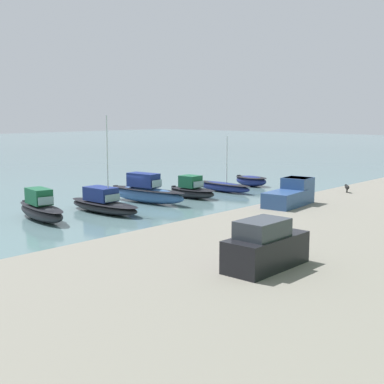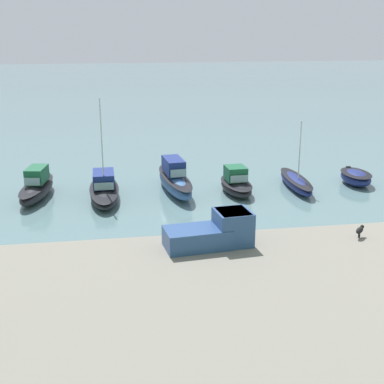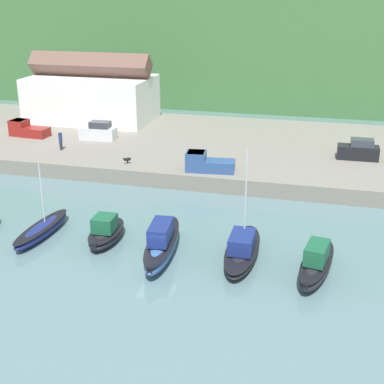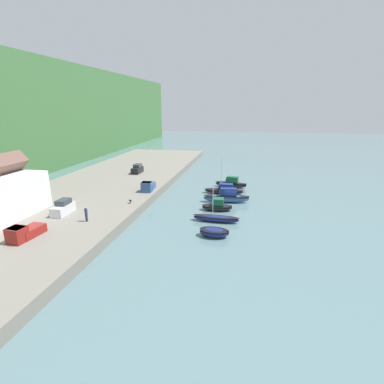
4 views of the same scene
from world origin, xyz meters
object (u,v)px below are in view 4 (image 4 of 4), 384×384
moored_boat_3 (227,197)px  moored_boat_5 (231,183)px  moored_boat_1 (216,218)px  pickup_truck_0 (24,233)px  dog_on_quay (130,201)px  parked_car_2 (137,169)px  pickup_truck_1 (148,186)px  moored_boat_4 (224,190)px  moored_boat_0 (214,232)px  parked_car_3 (63,208)px  moored_boat_2 (217,206)px  person_on_quay (86,214)px

moored_boat_3 → moored_boat_5: moored_boat_3 is taller
moored_boat_5 → moored_boat_1: bearing=-172.6°
pickup_truck_0 → dog_on_quay: (15.77, -7.34, -0.36)m
parked_car_2 → pickup_truck_1: parked_car_2 is taller
moored_boat_4 → dog_on_quay: (-14.30, 14.51, 1.27)m
moored_boat_1 → parked_car_2: 33.12m
moored_boat_5 → pickup_truck_0: size_ratio=1.50×
parked_car_2 → pickup_truck_1: bearing=117.7°
moored_boat_0 → parked_car_3: parked_car_3 is taller
moored_boat_0 → moored_boat_2: bearing=9.3°
dog_on_quay → pickup_truck_0: bearing=22.2°
moored_boat_5 → pickup_truck_0: bearing=156.7°
parked_car_3 → person_on_quay: 5.62m
moored_boat_4 → parked_car_2: (8.53, 22.10, 1.73)m
parked_car_2 → pickup_truck_1: (-14.56, -7.81, -0.10)m
moored_boat_2 → person_on_quay: (-12.59, 17.17, 1.89)m
moored_boat_0 → person_on_quay: bearing=100.7°
moored_boat_2 → moored_boat_5: (15.86, -1.24, 0.11)m
moored_boat_0 → dog_on_quay: 16.74m
parked_car_3 → moored_boat_1: bearing=-169.7°
dog_on_quay → moored_boat_3: bearing=166.1°
parked_car_2 → moored_boat_4: bearing=158.3°
pickup_truck_1 → parked_car_3: bearing=54.9°
moored_boat_1 → pickup_truck_1: (9.85, 14.48, 1.83)m
moored_boat_5 → dog_on_quay: moored_boat_5 is taller
moored_boat_2 → person_on_quay: size_ratio=2.48×
moored_boat_0 → pickup_truck_0: pickup_truck_0 is taller
moored_boat_4 → parked_car_2: 23.75m
moored_boat_2 → parked_car_2: size_ratio=1.26×
moored_boat_3 → moored_boat_4: 5.82m
moored_boat_1 → pickup_truck_0: bearing=125.2°
moored_boat_3 → person_on_quay: 25.41m
moored_boat_4 → moored_boat_0: bearing=-178.9°
parked_car_2 → moored_boat_5: bearing=171.3°
moored_boat_5 → parked_car_2: 23.40m
moored_boat_2 → pickup_truck_1: (4.59, 14.05, 1.61)m
person_on_quay → parked_car_3: bearing=66.5°
moored_boat_0 → moored_boat_5: 26.65m
moored_boat_3 → person_on_quay: bearing=127.7°
moored_boat_0 → pickup_truck_1: size_ratio=0.87×
moored_boat_0 → moored_boat_3: size_ratio=0.49×
pickup_truck_1 → dog_on_quay: size_ratio=6.21×
parked_car_2 → parked_car_3: 29.50m
person_on_quay → dog_on_quay: bearing=-18.0°
pickup_truck_0 → moored_boat_4: bearing=-121.8°
moored_boat_3 → moored_boat_5: bearing=-6.1°
moored_boat_4 → pickup_truck_1: moored_boat_4 is taller
moored_boat_2 → parked_car_3: bearing=112.2°
moored_boat_2 → moored_boat_1: bearing=-177.9°
pickup_truck_0 → pickup_truck_1: bearing=-103.3°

